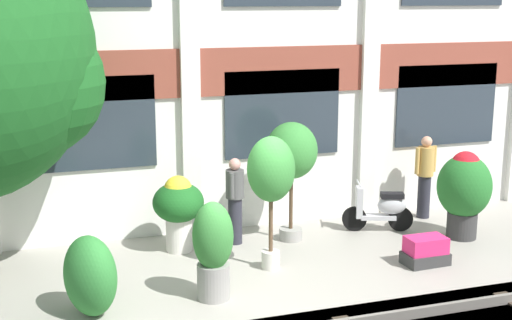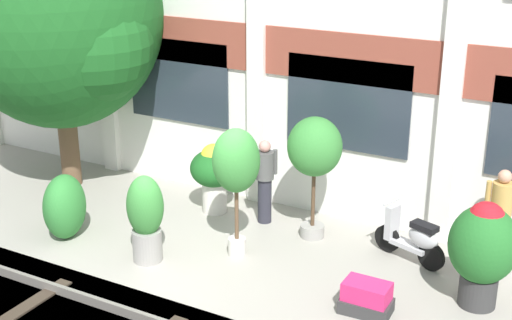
{
  "view_description": "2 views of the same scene",
  "coord_description": "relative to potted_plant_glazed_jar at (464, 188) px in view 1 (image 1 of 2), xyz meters",
  "views": [
    {
      "loc": [
        -2.96,
        -9.88,
        4.48
      ],
      "look_at": [
        1.03,
        2.22,
        1.55
      ],
      "focal_mm": 50.0,
      "sensor_mm": 36.0,
      "label": 1
    },
    {
      "loc": [
        6.35,
        -8.63,
        5.8
      ],
      "look_at": [
        0.45,
        2.15,
        1.23
      ],
      "focal_mm": 50.0,
      "sensor_mm": 36.0,
      "label": 2
    }
  ],
  "objects": [
    {
      "name": "potted_plant_glazed_jar",
      "position": [
        0.0,
        0.0,
        0.0
      ],
      "size": [
        1.02,
        1.02,
        1.68
      ],
      "color": "#333333",
      "rests_on": "ground"
    },
    {
      "name": "potted_plant_low_pan",
      "position": [
        -3.13,
        0.91,
        0.67
      ],
      "size": [
        0.96,
        0.96,
        2.25
      ],
      "color": "gray",
      "rests_on": "ground"
    },
    {
      "name": "topiary_hedge",
      "position": [
        -7.02,
        -1.23,
        -0.39
      ],
      "size": [
        0.99,
        1.17,
        1.18
      ],
      "primitive_type": "ellipsoid",
      "rotation": [
        0.0,
        0.0,
        5.04
      ],
      "color": "#2D7A33",
      "rests_on": "ground"
    },
    {
      "name": "potted_plant_stone_basin",
      "position": [
        -5.25,
        0.99,
        -0.13
      ],
      "size": [
        0.92,
        0.92,
        1.39
      ],
      "color": "beige",
      "rests_on": "ground"
    },
    {
      "name": "apartment_facade",
      "position": [
        -4.79,
        2.15,
        3.31
      ],
      "size": [
        15.13,
        0.64,
        8.62
      ],
      "color": "silver",
      "rests_on": "ground"
    },
    {
      "name": "resident_by_doorway",
      "position": [
        -0.01,
        1.35,
        -0.05
      ],
      "size": [
        0.52,
        0.34,
        1.72
      ],
      "rotation": [
        0.0,
        0.0,
        -1.41
      ],
      "color": "#282833",
      "rests_on": "ground"
    },
    {
      "name": "potted_plant_terracotta_small",
      "position": [
        -3.97,
        -0.35,
        0.68
      ],
      "size": [
        0.8,
        0.8,
        2.27
      ],
      "color": "beige",
      "rests_on": "ground"
    },
    {
      "name": "scooter_second_parked",
      "position": [
        -1.27,
        0.84,
        -0.54
      ],
      "size": [
        1.33,
        0.67,
        0.98
      ],
      "rotation": [
        0.0,
        0.0,
        2.81
      ],
      "color": "black",
      "rests_on": "ground"
    },
    {
      "name": "resident_near_plants",
      "position": [
        -4.18,
        1.04,
        -0.11
      ],
      "size": [
        0.34,
        0.47,
        1.62
      ],
      "rotation": [
        0.0,
        0.0,
        -0.55
      ],
      "color": "#282833",
      "rests_on": "ground"
    },
    {
      "name": "potted_plant_ribbed_drum",
      "position": [
        -5.2,
        -1.24,
        -0.16
      ],
      "size": [
        0.62,
        0.62,
        1.52
      ],
      "color": "gray",
      "rests_on": "ground"
    },
    {
      "name": "potted_plant_square_trough",
      "position": [
        -1.39,
        -1.0,
        -0.75
      ],
      "size": [
        0.77,
        0.51,
        0.49
      ],
      "color": "#333333",
      "rests_on": "ground"
    },
    {
      "name": "ground_plane",
      "position": [
        -4.79,
        -1.15,
        -0.98
      ],
      "size": [
        80.0,
        80.0,
        0.0
      ],
      "primitive_type": "plane",
      "color": "#9E998E"
    }
  ]
}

